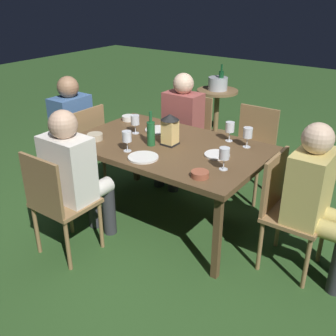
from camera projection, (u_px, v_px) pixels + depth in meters
ground_plane at (168, 218)px, 3.60m from camera, size 16.00×16.00×0.00m
dining_table at (168, 150)px, 3.31m from camera, size 1.62×1.02×0.73m
chair_side_left_b at (189, 133)px, 4.24m from camera, size 0.42×0.40×0.87m
person_in_rust at (179, 124)px, 4.04m from camera, size 0.38×0.47×1.15m
chair_side_left_a at (251, 148)px, 3.86m from camera, size 0.42×0.40×0.87m
chair_head_far at (83, 144)px, 3.95m from camera, size 0.40×0.42×0.87m
person_in_blue at (68, 126)px, 3.99m from camera, size 0.48×0.38×1.15m
chair_head_near at (287, 207)px, 2.83m from camera, size 0.40×0.42×0.87m
person_in_mustard at (318, 197)px, 2.66m from camera, size 0.48×0.38×1.15m
chair_side_right_b at (58, 201)px, 2.92m from camera, size 0.42×0.40×0.87m
person_in_cream at (75, 173)px, 3.00m from camera, size 0.38×0.47×1.15m
lantern_centerpiece at (170, 128)px, 3.23m from camera, size 0.15×0.15×0.27m
green_bottle_on_table at (151, 133)px, 3.23m from camera, size 0.07×0.07×0.29m
wine_glass_a at (248, 134)px, 3.19m from camera, size 0.08×0.08×0.17m
wine_glass_b at (135, 121)px, 3.48m from camera, size 0.08×0.08×0.17m
wine_glass_c at (230, 128)px, 3.31m from camera, size 0.08×0.08×0.17m
wine_glass_d at (127, 137)px, 3.11m from camera, size 0.08×0.08×0.17m
wine_glass_e at (224, 155)px, 2.80m from camera, size 0.08×0.08×0.17m
plate_a at (217, 155)px, 3.07m from camera, size 0.20×0.20×0.01m
plate_b at (143, 157)px, 3.03m from camera, size 0.24×0.24×0.01m
plate_c at (158, 130)px, 3.59m from camera, size 0.24×0.24×0.01m
bowl_olives at (129, 118)px, 3.86m from camera, size 0.13×0.13×0.05m
bowl_bread at (95, 137)px, 3.38m from camera, size 0.13×0.13×0.05m
bowl_salad at (200, 174)px, 2.73m from camera, size 0.13×0.13×0.04m
side_table at (217, 105)px, 5.38m from camera, size 0.55×0.55×0.65m
ice_bucket at (218, 83)px, 5.25m from camera, size 0.26×0.26×0.34m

